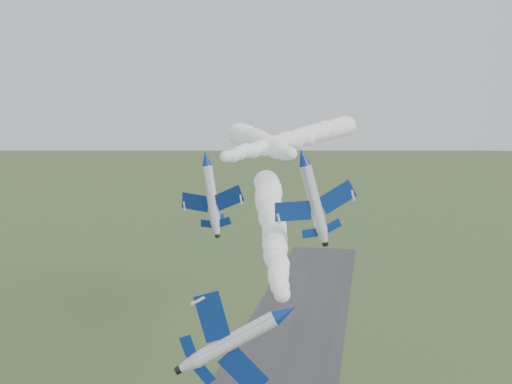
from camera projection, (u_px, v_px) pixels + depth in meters
The scene contains 6 objects.
jet_lead at pixel (286, 313), 55.33m from camera, with size 5.87×13.38×9.76m.
smoke_trail_jet_lead at pixel (271, 219), 97.82m from camera, with size 5.93×80.09×5.93m, color white, non-canonical shape.
jet_pair_left at pixel (206, 158), 81.46m from camera, with size 10.52×12.37×3.40m.
smoke_trail_jet_pair_left at pixel (300, 138), 111.40m from camera, with size 4.65×62.13×4.65m, color white, non-canonical shape.
jet_pair_right at pixel (303, 157), 78.11m from camera, with size 11.57×13.73×4.43m.
smoke_trail_jet_pair_right at pixel (260, 142), 108.20m from camera, with size 5.39×54.51×5.39m, color white, non-canonical shape.
Camera 1 is at (16.93, -59.98, 48.96)m, focal length 40.00 mm.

